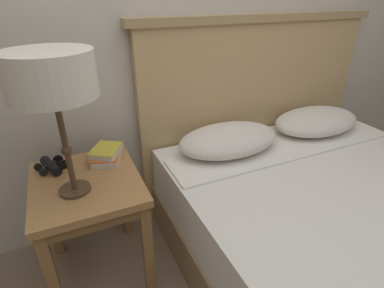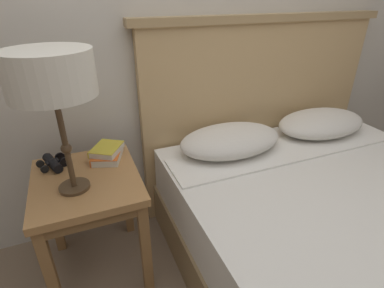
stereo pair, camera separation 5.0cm
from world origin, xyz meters
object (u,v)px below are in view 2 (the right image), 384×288
at_px(table_lamp, 51,76).
at_px(book_on_nightstand, 107,155).
at_px(nightstand, 88,193).
at_px(binoculars_pair, 53,163).
at_px(bed, 358,243).
at_px(book_stacked_on_top, 106,149).

relative_size(table_lamp, book_on_nightstand, 2.70).
bearing_deg(nightstand, table_lamp, -126.67).
bearing_deg(nightstand, binoculars_pair, 130.19).
bearing_deg(book_on_nightstand, table_lamp, -128.94).
distance_m(nightstand, table_lamp, 0.58).
distance_m(bed, table_lamp, 1.50).
bearing_deg(book_stacked_on_top, binoculars_pair, 176.23).
distance_m(book_on_nightstand, book_stacked_on_top, 0.03).
relative_size(bed, binoculars_pair, 12.32).
xyz_separation_m(nightstand, book_stacked_on_top, (0.12, 0.14, 0.14)).
bearing_deg(table_lamp, book_stacked_on_top, 50.72).
bearing_deg(table_lamp, book_on_nightstand, 51.06).
xyz_separation_m(bed, book_on_nightstand, (-1.01, 0.73, 0.31)).
bearing_deg(bed, binoculars_pair, 149.54).
distance_m(bed, binoculars_pair, 1.50).
bearing_deg(bed, book_stacked_on_top, 144.22).
bearing_deg(binoculars_pair, bed, -30.46).
xyz_separation_m(book_on_nightstand, book_stacked_on_top, (0.00, -0.00, 0.03)).
xyz_separation_m(table_lamp, book_on_nightstand, (0.17, 0.21, -0.47)).
bearing_deg(bed, table_lamp, 156.26).
bearing_deg(book_stacked_on_top, book_on_nightstand, 126.41).
relative_size(nightstand, table_lamp, 1.00).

